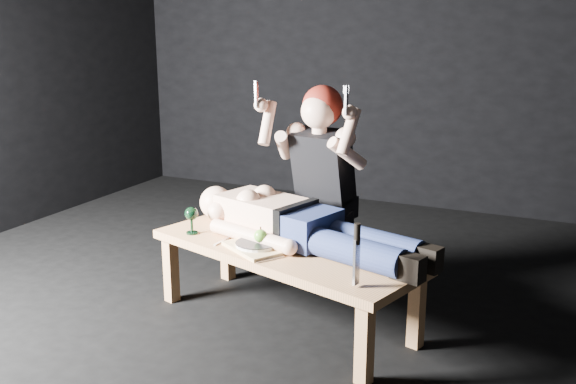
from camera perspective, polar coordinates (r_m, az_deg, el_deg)
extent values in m
plane|color=black|center=(3.99, -2.62, -9.52)|extent=(5.00, 5.00, 0.00)
plane|color=black|center=(5.97, 8.61, 13.23)|extent=(5.00, 0.00, 5.00)
cube|color=tan|center=(3.62, -0.34, -8.25)|extent=(1.67, 1.01, 0.45)
cube|color=tan|center=(3.50, -2.79, -4.95)|extent=(0.42, 0.39, 0.02)
cylinder|color=white|center=(3.49, -2.80, -4.65)|extent=(0.31, 0.31, 0.02)
sphere|color=#579427|center=(3.48, -2.44, -3.93)|extent=(0.07, 0.07, 0.07)
cube|color=#B2B2B7|center=(3.64, -5.82, -4.35)|extent=(0.02, 0.17, 0.01)
cube|color=#B2B2B7|center=(3.34, -1.61, -6.03)|extent=(0.10, 0.15, 0.01)
cube|color=#B2B2B7|center=(3.48, -1.58, -5.20)|extent=(0.04, 0.17, 0.01)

